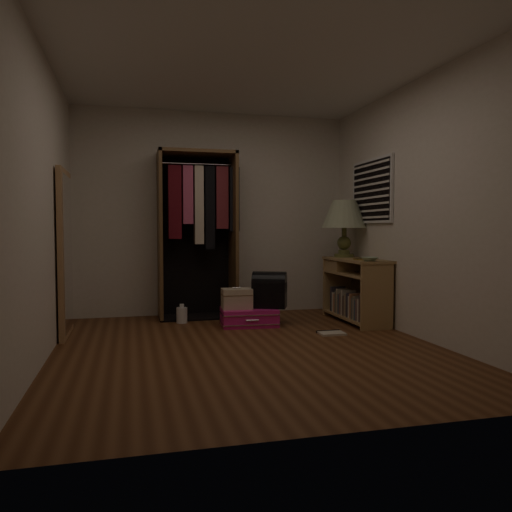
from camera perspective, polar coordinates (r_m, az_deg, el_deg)
The scene contains 13 objects.
ground at distance 4.67m, azimuth -0.72°, elevation -10.49°, with size 4.00×4.00×0.00m, color #562F18.
room_walls at distance 4.62m, azimuth 0.05°, elevation 8.09°, with size 3.52×4.02×2.60m.
console_bookshelf at distance 6.08m, azimuth 11.21°, elevation -3.60°, with size 0.42×1.12×0.75m.
open_wardrobe at distance 6.25m, azimuth -6.56°, elevation 4.10°, with size 1.00×0.50×2.05m.
floor_mirror at distance 5.46m, azimuth -20.96°, elevation 0.28°, with size 0.06×0.80×1.70m.
pink_suitcase at distance 5.73m, azimuth -0.81°, elevation -6.96°, with size 0.68×0.51×0.20m.
train_case at distance 5.68m, azimuth -2.21°, elevation -4.88°, with size 0.35×0.25×0.25m.
black_bag at distance 5.75m, azimuth 1.55°, elevation -3.79°, with size 0.45×0.38×0.42m.
table_lamp at distance 6.33m, azimuth 10.06°, elevation 4.58°, with size 0.59×0.59×0.71m.
brass_tray at distance 5.83m, azimuth 12.28°, elevation -0.34°, with size 0.29×0.29×0.01m.
ceramic_bowl at distance 5.61m, azimuth 12.84°, elevation -0.34°, with size 0.17×0.17×0.04m, color #A0BC9D.
white_jug at distance 5.94m, azimuth -8.47°, elevation -6.67°, with size 0.13×0.13×0.22m.
floor_book at distance 5.35m, azimuth 8.55°, elevation -8.68°, with size 0.26×0.21×0.02m.
Camera 1 is at (-1.06, -4.42, 1.09)m, focal length 35.00 mm.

